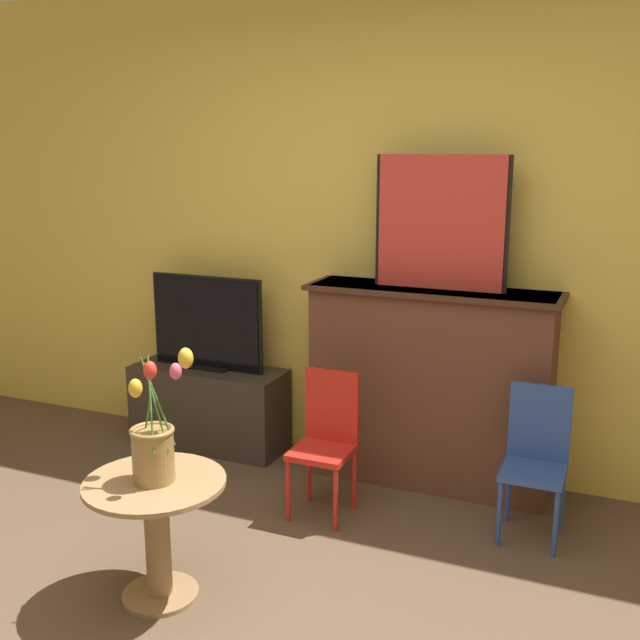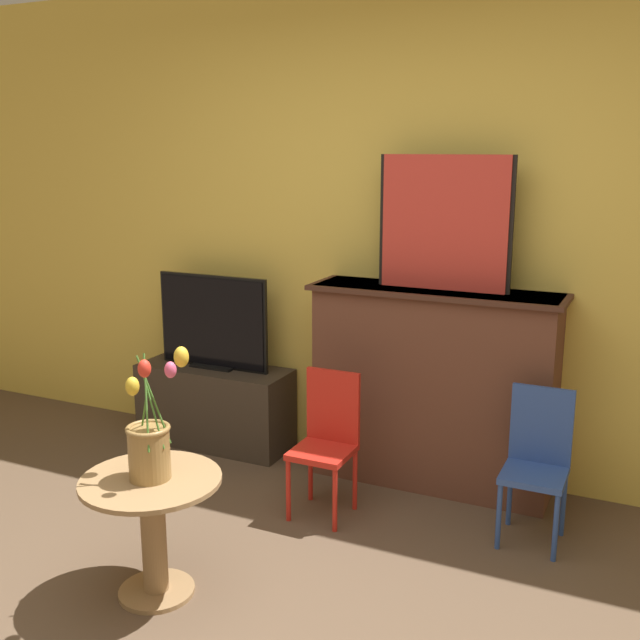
{
  "view_description": "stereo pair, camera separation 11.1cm",
  "coord_description": "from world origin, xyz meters",
  "px_view_note": "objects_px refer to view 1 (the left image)",
  "views": [
    {
      "loc": [
        1.18,
        -1.81,
        1.79
      ],
      "look_at": [
        -0.14,
        1.27,
        1.02
      ],
      "focal_mm": 42.0,
      "sensor_mm": 36.0,
      "label": 1
    },
    {
      "loc": [
        1.28,
        -1.76,
        1.79
      ],
      "look_at": [
        -0.14,
        1.27,
        1.02
      ],
      "focal_mm": 42.0,
      "sensor_mm": 36.0,
      "label": 2
    }
  ],
  "objects_px": {
    "vase_tulips": "(154,444)",
    "painting": "(441,223)",
    "chair_red": "(326,436)",
    "tv_monitor": "(207,324)",
    "chair_blue": "(536,454)"
  },
  "relations": [
    {
      "from": "tv_monitor",
      "to": "chair_blue",
      "type": "distance_m",
      "value": 2.03
    },
    {
      "from": "painting",
      "to": "vase_tulips",
      "type": "xyz_separation_m",
      "value": [
        -0.73,
        -1.5,
        -0.75
      ]
    },
    {
      "from": "chair_blue",
      "to": "vase_tulips",
      "type": "bearing_deg",
      "value": -139.3
    },
    {
      "from": "tv_monitor",
      "to": "painting",
      "type": "bearing_deg",
      "value": 1.21
    },
    {
      "from": "painting",
      "to": "tv_monitor",
      "type": "bearing_deg",
      "value": -178.79
    },
    {
      "from": "chair_red",
      "to": "vase_tulips",
      "type": "xyz_separation_m",
      "value": [
        -0.33,
        -0.96,
        0.27
      ]
    },
    {
      "from": "chair_red",
      "to": "chair_blue",
      "type": "xyz_separation_m",
      "value": [
        0.99,
        0.17,
        0.0
      ]
    },
    {
      "from": "chair_red",
      "to": "vase_tulips",
      "type": "distance_m",
      "value": 1.05
    },
    {
      "from": "vase_tulips",
      "to": "painting",
      "type": "bearing_deg",
      "value": 63.98
    },
    {
      "from": "painting",
      "to": "chair_red",
      "type": "relative_size",
      "value": 0.96
    },
    {
      "from": "painting",
      "to": "chair_red",
      "type": "xyz_separation_m",
      "value": [
        -0.4,
        -0.54,
        -1.02
      ]
    },
    {
      "from": "painting",
      "to": "vase_tulips",
      "type": "height_order",
      "value": "painting"
    },
    {
      "from": "painting",
      "to": "chair_blue",
      "type": "xyz_separation_m",
      "value": [
        0.58,
        -0.37,
        -1.02
      ]
    },
    {
      "from": "painting",
      "to": "chair_red",
      "type": "height_order",
      "value": "painting"
    },
    {
      "from": "vase_tulips",
      "to": "tv_monitor",
      "type": "bearing_deg",
      "value": 114.18
    }
  ]
}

